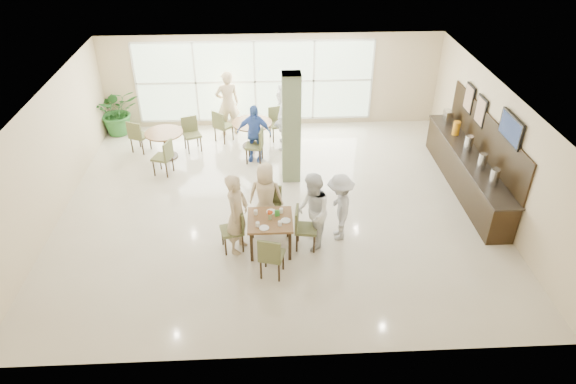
{
  "coord_description": "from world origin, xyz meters",
  "views": [
    {
      "loc": [
        -0.25,
        -10.16,
        6.84
      ],
      "look_at": [
        0.2,
        -1.2,
        1.1
      ],
      "focal_mm": 32.0,
      "sensor_mm": 36.0,
      "label": 1
    }
  ],
  "objects_px": {
    "adult_b": "(286,116)",
    "adult_standing": "(228,103)",
    "teen_standing": "(340,207)",
    "potted_plant": "(117,111)",
    "main_table": "(270,223)",
    "teen_right": "(312,212)",
    "round_table_left": "(165,139)",
    "teen_left": "(237,214)",
    "buffet_counter": "(468,168)",
    "adult_a": "(254,133)",
    "teen_far": "(266,196)",
    "round_table_right": "(252,128)"
  },
  "relations": [
    {
      "from": "adult_b",
      "to": "teen_far",
      "type": "bearing_deg",
      "value": -3.88
    },
    {
      "from": "main_table",
      "to": "teen_standing",
      "type": "relative_size",
      "value": 0.6
    },
    {
      "from": "buffet_counter",
      "to": "adult_standing",
      "type": "xyz_separation_m",
      "value": [
        -6.0,
        3.36,
        0.42
      ]
    },
    {
      "from": "main_table",
      "to": "adult_a",
      "type": "relative_size",
      "value": 0.58
    },
    {
      "from": "potted_plant",
      "to": "round_table_right",
      "type": "bearing_deg",
      "value": -15.12
    },
    {
      "from": "main_table",
      "to": "teen_right",
      "type": "xyz_separation_m",
      "value": [
        0.87,
        0.06,
        0.2
      ]
    },
    {
      "from": "teen_far",
      "to": "teen_standing",
      "type": "bearing_deg",
      "value": 169.37
    },
    {
      "from": "main_table",
      "to": "teen_left",
      "type": "height_order",
      "value": "teen_left"
    },
    {
      "from": "teen_right",
      "to": "round_table_left",
      "type": "bearing_deg",
      "value": -141.88
    },
    {
      "from": "main_table",
      "to": "potted_plant",
      "type": "bearing_deg",
      "value": 127.32
    },
    {
      "from": "round_table_right",
      "to": "buffet_counter",
      "type": "xyz_separation_m",
      "value": [
        5.3,
        -2.52,
        -0.03
      ]
    },
    {
      "from": "main_table",
      "to": "teen_right",
      "type": "bearing_deg",
      "value": 3.95
    },
    {
      "from": "buffet_counter",
      "to": "adult_standing",
      "type": "distance_m",
      "value": 6.89
    },
    {
      "from": "round_table_left",
      "to": "teen_far",
      "type": "distance_m",
      "value": 4.29
    },
    {
      "from": "main_table",
      "to": "teen_left",
      "type": "relative_size",
      "value": 0.52
    },
    {
      "from": "teen_right",
      "to": "adult_b",
      "type": "distance_m",
      "value": 4.63
    },
    {
      "from": "potted_plant",
      "to": "teen_left",
      "type": "bearing_deg",
      "value": -56.96
    },
    {
      "from": "round_table_left",
      "to": "adult_standing",
      "type": "relative_size",
      "value": 0.53
    },
    {
      "from": "teen_far",
      "to": "teen_right",
      "type": "height_order",
      "value": "teen_right"
    },
    {
      "from": "round_table_left",
      "to": "teen_right",
      "type": "distance_m",
      "value": 5.5
    },
    {
      "from": "teen_far",
      "to": "teen_standing",
      "type": "xyz_separation_m",
      "value": [
        1.54,
        -0.52,
        -0.01
      ]
    },
    {
      "from": "round_table_right",
      "to": "teen_left",
      "type": "bearing_deg",
      "value": -93.09
    },
    {
      "from": "main_table",
      "to": "round_table_right",
      "type": "xyz_separation_m",
      "value": [
        -0.41,
        4.68,
        -0.07
      ]
    },
    {
      "from": "main_table",
      "to": "adult_b",
      "type": "bearing_deg",
      "value": 83.49
    },
    {
      "from": "buffet_counter",
      "to": "teen_right",
      "type": "xyz_separation_m",
      "value": [
        -4.02,
        -2.11,
        0.3
      ]
    },
    {
      "from": "teen_right",
      "to": "adult_a",
      "type": "bearing_deg",
      "value": -165.99
    },
    {
      "from": "teen_standing",
      "to": "potted_plant",
      "type": "bearing_deg",
      "value": -132.39
    },
    {
      "from": "potted_plant",
      "to": "adult_b",
      "type": "xyz_separation_m",
      "value": [
        4.92,
        -1.08,
        0.23
      ]
    },
    {
      "from": "main_table",
      "to": "round_table_left",
      "type": "xyz_separation_m",
      "value": [
        -2.78,
        4.17,
        -0.1
      ]
    },
    {
      "from": "potted_plant",
      "to": "teen_far",
      "type": "height_order",
      "value": "teen_far"
    },
    {
      "from": "teen_far",
      "to": "adult_a",
      "type": "height_order",
      "value": "adult_a"
    },
    {
      "from": "teen_left",
      "to": "adult_a",
      "type": "bearing_deg",
      "value": 16.74
    },
    {
      "from": "teen_standing",
      "to": "adult_a",
      "type": "relative_size",
      "value": 0.96
    },
    {
      "from": "potted_plant",
      "to": "round_table_left",
      "type": "bearing_deg",
      "value": -44.67
    },
    {
      "from": "buffet_counter",
      "to": "round_table_right",
      "type": "bearing_deg",
      "value": 154.59
    },
    {
      "from": "teen_left",
      "to": "adult_standing",
      "type": "xyz_separation_m",
      "value": [
        -0.45,
        5.51,
        0.09
      ]
    },
    {
      "from": "main_table",
      "to": "adult_b",
      "type": "relative_size",
      "value": 0.49
    },
    {
      "from": "teen_left",
      "to": "teen_far",
      "type": "bearing_deg",
      "value": -14.18
    },
    {
      "from": "teen_left",
      "to": "teen_far",
      "type": "relative_size",
      "value": 1.15
    },
    {
      "from": "round_table_left",
      "to": "teen_left",
      "type": "xyz_separation_m",
      "value": [
        2.12,
        -4.14,
        0.33
      ]
    },
    {
      "from": "buffet_counter",
      "to": "teen_left",
      "type": "bearing_deg",
      "value": -158.89
    },
    {
      "from": "potted_plant",
      "to": "adult_a",
      "type": "distance_m",
      "value": 4.46
    },
    {
      "from": "round_table_left",
      "to": "adult_a",
      "type": "relative_size",
      "value": 0.64
    },
    {
      "from": "teen_standing",
      "to": "adult_standing",
      "type": "height_order",
      "value": "adult_standing"
    },
    {
      "from": "adult_b",
      "to": "adult_standing",
      "type": "height_order",
      "value": "adult_standing"
    },
    {
      "from": "main_table",
      "to": "potted_plant",
      "type": "xyz_separation_m",
      "value": [
        -4.39,
        5.76,
        0.05
      ]
    },
    {
      "from": "buffet_counter",
      "to": "teen_far",
      "type": "relative_size",
      "value": 3.03
    },
    {
      "from": "buffet_counter",
      "to": "teen_left",
      "type": "xyz_separation_m",
      "value": [
        -5.55,
        -2.14,
        0.34
      ]
    },
    {
      "from": "adult_a",
      "to": "main_table",
      "type": "bearing_deg",
      "value": -74.68
    },
    {
      "from": "potted_plant",
      "to": "adult_b",
      "type": "relative_size",
      "value": 0.76
    }
  ]
}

